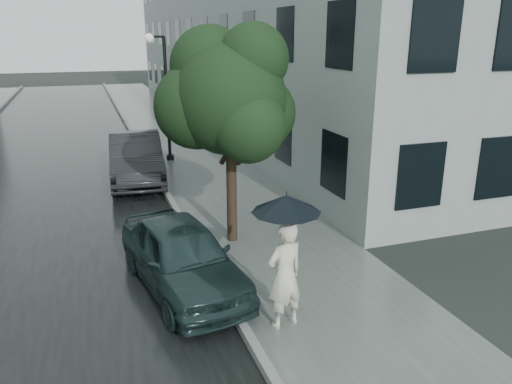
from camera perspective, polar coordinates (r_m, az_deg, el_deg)
name	(u,v)px	position (r m, az deg, el deg)	size (l,w,h in m)	color
ground	(312,295)	(9.51, 6.46, -11.65)	(120.00, 120.00, 0.00)	black
sidewalk	(190,153)	(20.36, -7.52, 4.41)	(3.50, 60.00, 0.01)	slate
kerb_near	(144,155)	(20.07, -12.64, 4.15)	(0.15, 60.00, 0.15)	slate
asphalt_road	(49,164)	(20.02, -22.61, 2.95)	(6.85, 60.00, 0.00)	black
building_near	(253,35)	(28.44, -0.40, 17.46)	(7.02, 36.00, 9.00)	gray
pedestrian	(285,275)	(8.16, 3.32, -9.46)	(0.67, 0.44, 1.83)	beige
umbrella	(286,204)	(7.71, 3.48, -1.35)	(1.12, 1.12, 1.39)	black
street_tree	(229,97)	(11.03, -3.11, 10.82)	(3.20, 2.91, 4.89)	#332619
lamp_post	(162,90)	(18.88, -10.64, 11.43)	(0.83, 0.44, 4.63)	black
car_near	(182,256)	(9.52, -8.44, -7.22)	(1.56, 3.87, 1.32)	#1C2F30
car_far	(136,158)	(16.75, -13.56, 3.85)	(1.61, 4.61, 1.52)	black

